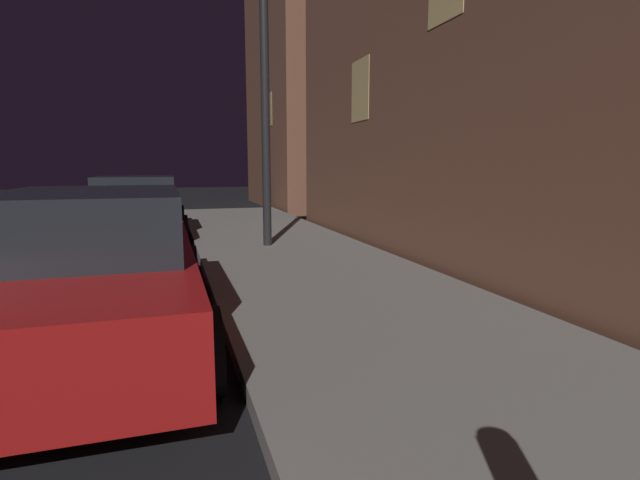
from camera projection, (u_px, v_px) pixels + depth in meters
car_red at (94, 267)px, 4.51m from camera, size 2.02×4.59×1.43m
car_black at (137, 209)px, 10.92m from camera, size 2.11×4.23×1.43m
street_lamp at (265, 68)px, 8.84m from camera, size 0.44×0.44×4.89m
building_far at (344, 14)px, 19.79m from camera, size 6.89×8.15×15.62m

